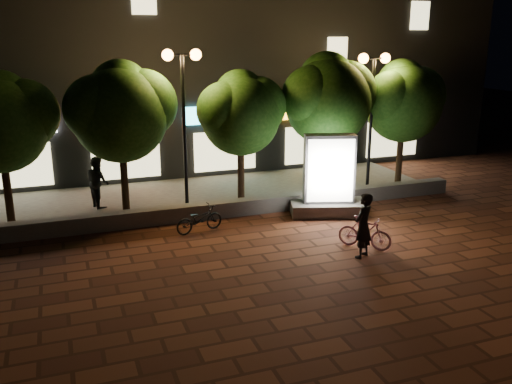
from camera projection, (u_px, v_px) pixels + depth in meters
name	position (u px, v px, depth m)	size (l,w,h in m)	color
ground	(288.00, 259.00, 14.48)	(80.00, 80.00, 0.00)	brown
retaining_wall	(240.00, 207.00, 18.02)	(16.00, 0.45, 0.50)	slate
sidewalk	(219.00, 193.00, 20.34)	(16.00, 5.00, 0.08)	slate
building_block	(176.00, 51.00, 24.84)	(28.00, 8.12, 11.30)	black
tree_far_left	(1.00, 119.00, 16.22)	(3.36, 2.80, 4.63)	black
tree_left	(121.00, 109.00, 17.33)	(3.60, 3.00, 4.89)	black
tree_mid	(241.00, 110.00, 18.71)	(3.24, 2.70, 4.50)	black
tree_right	(329.00, 96.00, 19.70)	(3.72, 3.10, 5.07)	black
tree_far_right	(404.00, 98.00, 20.81)	(3.48, 2.90, 4.76)	black
street_lamp_left	(183.00, 89.00, 17.57)	(1.26, 0.36, 5.18)	black
street_lamp_right	(373.00, 86.00, 19.92)	(1.26, 0.36, 4.98)	black
ad_kiosk	(329.00, 182.00, 17.88)	(2.69, 1.89, 2.64)	slate
scooter_pink	(365.00, 233.00, 15.10)	(0.42, 1.50, 0.90)	pink
rider	(363.00, 226.00, 14.38)	(0.64, 0.42, 1.75)	black
scooter_parked	(199.00, 219.00, 16.38)	(0.53, 1.52, 0.80)	black
pedestrian	(98.00, 182.00, 18.41)	(0.84, 0.66, 1.73)	black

